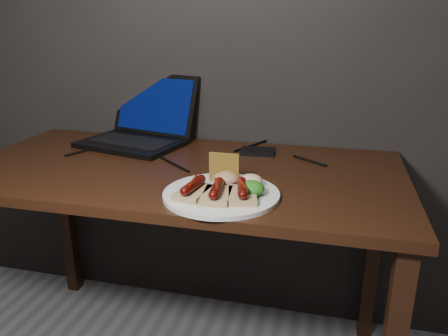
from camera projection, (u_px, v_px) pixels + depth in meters
desk at (180, 193)px, 1.42m from camera, size 1.40×0.70×0.75m
laptop at (140, 128)px, 1.66m from camera, size 0.43×0.40×0.25m
hard_drive at (258, 151)px, 1.53m from camera, size 0.12×0.08×0.02m
desk_cables at (200, 153)px, 1.52m from camera, size 0.88×0.45×0.01m
plate at (221, 194)px, 1.16m from camera, size 0.36×0.36×0.01m
bread_sausage_left at (193, 189)px, 1.13m from camera, size 0.09×0.12×0.04m
bread_sausage_center at (217, 192)px, 1.11m from camera, size 0.08×0.12×0.04m
bread_sausage_right at (242, 192)px, 1.11m from camera, size 0.10×0.13×0.04m
crispbread at (224, 168)px, 1.22m from camera, size 0.09×0.01×0.08m
salad_greens at (251, 188)px, 1.13m from camera, size 0.07×0.07×0.04m
salsa_mound at (226, 179)px, 1.20m from camera, size 0.07×0.07×0.04m
coleslaw_mound at (251, 181)px, 1.19m from camera, size 0.06×0.06×0.04m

